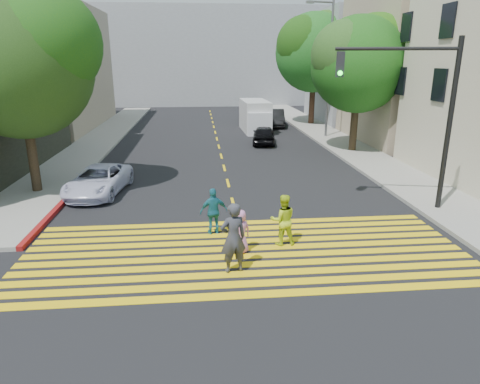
{
  "coord_description": "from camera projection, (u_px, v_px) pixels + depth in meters",
  "views": [
    {
      "loc": [
        -1.31,
        -10.57,
        5.62
      ],
      "look_at": [
        0.0,
        3.0,
        1.4
      ],
      "focal_mm": 32.0,
      "sensor_mm": 36.0,
      "label": 1
    }
  ],
  "objects": [
    {
      "name": "tree_right_near",
      "position": [
        360.0,
        59.0,
        25.66
      ],
      "size": [
        6.65,
        6.29,
        8.35
      ],
      "rotation": [
        0.0,
        0.0,
        0.1
      ],
      "color": "#322414",
      "rests_on": "ground"
    },
    {
      "name": "silver_car",
      "position": [
        254.0,
        116.0,
        38.98
      ],
      "size": [
        2.08,
        4.95,
        1.43
      ],
      "primitive_type": "imported",
      "rotation": [
        0.0,
        0.0,
        3.16
      ],
      "color": "#9FA5A9",
      "rests_on": "ground"
    },
    {
      "name": "building_right_tan",
      "position": [
        432.0,
        69.0,
        29.8
      ],
      "size": [
        10.0,
        10.0,
        10.0
      ],
      "primitive_type": "cube",
      "color": "tan",
      "rests_on": "ground"
    },
    {
      "name": "pedestrian_woman",
      "position": [
        283.0,
        220.0,
        13.39
      ],
      "size": [
        0.82,
        0.65,
        1.65
      ],
      "primitive_type": "imported",
      "rotation": [
        0.0,
        0.0,
        3.17
      ],
      "color": "#BDDB1F",
      "rests_on": "ground"
    },
    {
      "name": "pedestrian_man",
      "position": [
        233.0,
        238.0,
        11.59
      ],
      "size": [
        0.83,
        0.66,
        2.0
      ],
      "primitive_type": "imported",
      "rotation": [
        0.0,
        0.0,
        3.42
      ],
      "color": "#383940",
      "rests_on": "ground"
    },
    {
      "name": "crosswalk",
      "position": [
        245.0,
        252.0,
        13.05
      ],
      "size": [
        13.4,
        5.3,
        0.01
      ],
      "color": "yellow",
      "rests_on": "ground"
    },
    {
      "name": "building_left_tan",
      "position": [
        20.0,
        68.0,
        35.52
      ],
      "size": [
        12.0,
        16.0,
        10.0
      ],
      "primitive_type": "cube",
      "color": "tan",
      "rests_on": "ground"
    },
    {
      "name": "dark_car_near",
      "position": [
        264.0,
        135.0,
        29.73
      ],
      "size": [
        2.08,
        3.96,
        1.28
      ],
      "primitive_type": "imported",
      "rotation": [
        0.0,
        0.0,
        2.99
      ],
      "color": "black",
      "rests_on": "ground"
    },
    {
      "name": "ground",
      "position": [
        250.0,
        272.0,
        11.84
      ],
      "size": [
        120.0,
        120.0,
        0.0
      ],
      "primitive_type": "plane",
      "color": "black"
    },
    {
      "name": "lane_line",
      "position": [
        216.0,
        135.0,
        33.23
      ],
      "size": [
        0.12,
        34.4,
        0.01
      ],
      "color": "yellow",
      "rests_on": "ground"
    },
    {
      "name": "tree_right_far",
      "position": [
        315.0,
        48.0,
        36.81
      ],
      "size": [
        8.54,
        8.4,
        9.74
      ],
      "rotation": [
        0.0,
        0.0,
        0.3
      ],
      "color": "black",
      "rests_on": "ground"
    },
    {
      "name": "sidewalk_left",
      "position": [
        103.0,
        137.0,
        31.96
      ],
      "size": [
        3.0,
        40.0,
        0.15
      ],
      "primitive_type": "cube",
      "color": "gray",
      "rests_on": "ground"
    },
    {
      "name": "white_sedan",
      "position": [
        99.0,
        180.0,
        18.61
      ],
      "size": [
        2.6,
        4.59,
        1.21
      ],
      "primitive_type": "imported",
      "rotation": [
        0.0,
        0.0,
        -0.14
      ],
      "color": "silver",
      "rests_on": "ground"
    },
    {
      "name": "white_van",
      "position": [
        255.0,
        117.0,
        34.81
      ],
      "size": [
        2.11,
        5.29,
        2.47
      ],
      "rotation": [
        0.0,
        0.0,
        0.03
      ],
      "color": "silver",
      "rests_on": "ground"
    },
    {
      "name": "dark_car_parked",
      "position": [
        275.0,
        118.0,
        37.64
      ],
      "size": [
        2.1,
        4.6,
        1.46
      ],
      "primitive_type": "imported",
      "rotation": [
        0.0,
        0.0,
        -0.13
      ],
      "color": "black",
      "rests_on": "ground"
    },
    {
      "name": "pedestrian_extra",
      "position": [
        214.0,
        211.0,
        14.24
      ],
      "size": [
        0.98,
        0.55,
        1.59
      ],
      "primitive_type": "imported",
      "rotation": [
        0.0,
        0.0,
        3.32
      ],
      "color": "#1E6C84",
      "rests_on": "ground"
    },
    {
      "name": "sidewalk_right",
      "position": [
        356.0,
        152.0,
        26.85
      ],
      "size": [
        3.0,
        60.0,
        0.15
      ],
      "primitive_type": "cube",
      "color": "gray",
      "rests_on": "ground"
    },
    {
      "name": "traffic_signal",
      "position": [
        418.0,
        102.0,
        15.55
      ],
      "size": [
        4.32,
        1.13,
        6.43
      ],
      "rotation": [
        0.0,
        0.0,
        -0.21
      ],
      "color": "black",
      "rests_on": "ground"
    },
    {
      "name": "street_lamp",
      "position": [
        327.0,
        61.0,
        30.58
      ],
      "size": [
        2.16,
        0.72,
        9.64
      ],
      "rotation": [
        0.0,
        0.0,
        0.25
      ],
      "color": "slate",
      "rests_on": "ground"
    },
    {
      "name": "backdrop_block",
      "position": [
        207.0,
        57.0,
        55.7
      ],
      "size": [
        30.0,
        8.0,
        12.0
      ],
      "primitive_type": "cube",
      "color": "gray",
      "rests_on": "ground"
    },
    {
      "name": "tree_left",
      "position": [
        21.0,
        58.0,
        17.16
      ],
      "size": [
        7.77,
        7.52,
        8.45
      ],
      "rotation": [
        0.0,
        0.0,
        -0.35
      ],
      "color": "black",
      "rests_on": "ground"
    },
    {
      "name": "pedestrian_child",
      "position": [
        240.0,
        231.0,
        12.85
      ],
      "size": [
        0.78,
        0.65,
        1.37
      ],
      "primitive_type": "imported",
      "rotation": [
        0.0,
        0.0,
        3.52
      ],
      "color": "#D57CBE",
      "rests_on": "ground"
    },
    {
      "name": "curb_red",
      "position": [
        59.0,
        206.0,
        16.89
      ],
      "size": [
        0.2,
        8.0,
        0.16
      ],
      "primitive_type": "cube",
      "color": "maroon",
      "rests_on": "ground"
    },
    {
      "name": "building_right_grey",
      "position": [
        371.0,
        67.0,
        40.26
      ],
      "size": [
        10.0,
        10.0,
        10.0
      ],
      "primitive_type": "cube",
      "color": "gray",
      "rests_on": "ground"
    }
  ]
}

